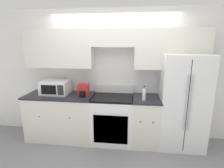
# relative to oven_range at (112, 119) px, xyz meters

# --- Properties ---
(ground_plane) EXTENTS (12.00, 12.00, 0.00)m
(ground_plane) POSITION_rel_oven_range_xyz_m (-0.01, -0.31, -0.47)
(ground_plane) COLOR gray
(wall_back) EXTENTS (8.00, 0.39, 2.60)m
(wall_back) POSITION_rel_oven_range_xyz_m (-0.01, 0.28, 1.03)
(wall_back) COLOR white
(wall_back) RESTS_ON ground_plane
(lower_cabinets_left) EXTENTS (1.36, 0.64, 0.94)m
(lower_cabinets_left) POSITION_rel_oven_range_xyz_m (-1.06, 0.00, -0.00)
(lower_cabinets_left) COLOR silver
(lower_cabinets_left) RESTS_ON ground_plane
(lower_cabinets_right) EXTENTS (0.52, 0.64, 0.94)m
(lower_cabinets_right) POSITION_rel_oven_range_xyz_m (0.65, 0.00, -0.00)
(lower_cabinets_right) COLOR silver
(lower_cabinets_right) RESTS_ON ground_plane
(oven_range) EXTENTS (0.80, 0.65, 1.10)m
(oven_range) POSITION_rel_oven_range_xyz_m (0.00, 0.00, 0.00)
(oven_range) COLOR white
(oven_range) RESTS_ON ground_plane
(refrigerator) EXTENTS (0.82, 0.79, 1.76)m
(refrigerator) POSITION_rel_oven_range_xyz_m (1.30, 0.07, 0.41)
(refrigerator) COLOR white
(refrigerator) RESTS_ON ground_plane
(microwave) EXTENTS (0.54, 0.41, 0.27)m
(microwave) POSITION_rel_oven_range_xyz_m (-1.17, 0.06, 0.60)
(microwave) COLOR white
(microwave) RESTS_ON lower_cabinets_left
(bottle) EXTENTS (0.06, 0.06, 0.27)m
(bottle) POSITION_rel_oven_range_xyz_m (0.59, -0.15, 0.57)
(bottle) COLOR silver
(bottle) RESTS_ON lower_cabinets_right
(electric_kettle) EXTENTS (0.20, 0.23, 0.23)m
(electric_kettle) POSITION_rel_oven_range_xyz_m (-0.57, -0.01, 0.57)
(electric_kettle) COLOR #B22323
(electric_kettle) RESTS_ON lower_cabinets_left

